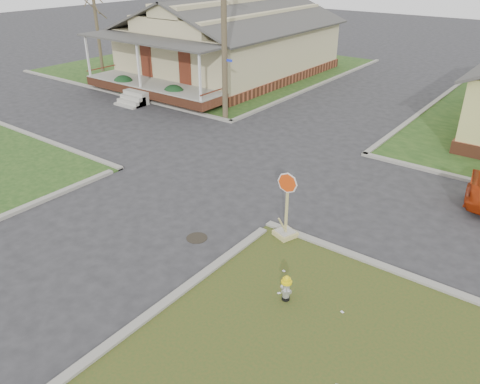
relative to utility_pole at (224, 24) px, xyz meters
The scene contains 11 objects.
ground 10.89m from the utility_pole, 64.74° to the right, with size 120.00×120.00×0.00m, color #272729.
verge_far_left 13.48m from the utility_pole, 134.04° to the left, with size 19.00×19.00×0.05m, color #1F4017.
curbs 7.39m from the utility_pole, 42.88° to the right, with size 80.00×40.00×0.12m, color gray, non-canonical shape.
manhole 12.29m from the utility_pole, 55.75° to the right, with size 0.64×0.64×0.01m, color black.
corner_house 9.99m from the utility_pole, 126.69° to the left, with size 10.10×15.50×5.30m.
utility_pole is the anchor object (origin of this frame).
tree_far_left 14.31m from the utility_pole, 167.34° to the left, with size 0.22×0.22×4.90m, color #493D2A.
fire_hydrant 14.95m from the utility_pole, 45.48° to the right, with size 0.27×0.27×0.72m.
stop_sign 12.23m from the utility_pole, 42.40° to the right, with size 0.60×0.58×2.10m.
hedge_left 8.80m from the utility_pole, behind, with size 1.43×1.17×1.09m, color #13351C.
hedge_right 5.63m from the utility_pole, behind, with size 1.41×1.15×1.08m, color #13351C.
Camera 1 is at (10.39, -9.22, 7.66)m, focal length 35.00 mm.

